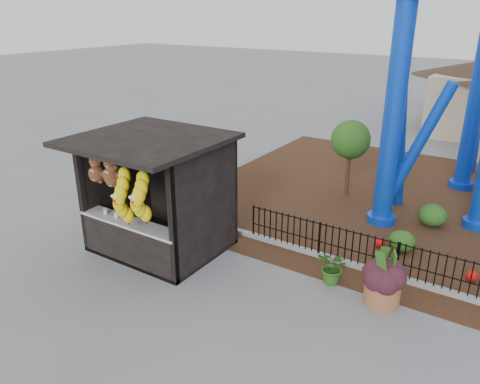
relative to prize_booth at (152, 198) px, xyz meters
The scene contains 6 objects.
ground 3.47m from the prize_booth, 17.15° to the right, with size 120.00×120.00×0.00m, color slate.
curb 7.43m from the prize_booth, 16.57° to the left, with size 18.00×0.18×0.12m, color gray.
prize_booth is the anchor object (origin of this frame).
terracotta_planter 6.00m from the prize_booth, ahead, with size 0.78×0.78×0.59m, color #975837.
planter_foliage 5.90m from the prize_booth, ahead, with size 0.70×0.70×0.64m, color #33141C.
potted_plant 4.84m from the prize_booth, 13.66° to the left, with size 0.75×0.65×0.83m, color #265F1C.
Camera 1 is at (4.97, -7.12, 6.05)m, focal length 35.00 mm.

